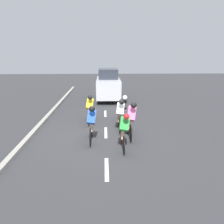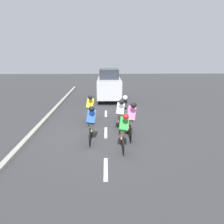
{
  "view_description": "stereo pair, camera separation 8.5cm",
  "coord_description": "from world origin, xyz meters",
  "px_view_note": "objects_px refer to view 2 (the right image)",
  "views": [
    {
      "loc": [
        0.05,
        8.67,
        3.43
      ],
      "look_at": [
        -0.28,
        -0.55,
        0.95
      ],
      "focal_mm": 35.0,
      "sensor_mm": 36.0,
      "label": 1
    },
    {
      "loc": [
        -0.03,
        8.68,
        3.43
      ],
      "look_at": [
        -0.28,
        -0.55,
        0.95
      ],
      "focal_mm": 35.0,
      "sensor_mm": 36.0,
      "label": 2
    }
  ],
  "objects_px": {
    "cyclist_black": "(124,108)",
    "cyclist_green": "(123,130)",
    "cyclist_white": "(120,114)",
    "cyclist_pink": "(131,119)",
    "cyclist_yellow": "(90,108)",
    "support_car": "(109,85)",
    "cyclist_blue": "(91,122)"
  },
  "relations": [
    {
      "from": "cyclist_black",
      "to": "cyclist_blue",
      "type": "distance_m",
      "value": 2.89
    },
    {
      "from": "cyclist_yellow",
      "to": "support_car",
      "type": "xyz_separation_m",
      "value": [
        -1.03,
        -5.9,
        0.38
      ]
    },
    {
      "from": "cyclist_yellow",
      "to": "cyclist_pink",
      "type": "distance_m",
      "value": 2.74
    },
    {
      "from": "cyclist_white",
      "to": "cyclist_pink",
      "type": "xyz_separation_m",
      "value": [
        -0.38,
        0.9,
        0.03
      ]
    },
    {
      "from": "cyclist_black",
      "to": "cyclist_pink",
      "type": "bearing_deg",
      "value": 93.02
    },
    {
      "from": "cyclist_yellow",
      "to": "support_car",
      "type": "distance_m",
      "value": 6.0
    },
    {
      "from": "cyclist_green",
      "to": "support_car",
      "type": "distance_m",
      "value": 9.08
    },
    {
      "from": "cyclist_white",
      "to": "cyclist_blue",
      "type": "height_order",
      "value": "cyclist_blue"
    },
    {
      "from": "cyclist_white",
      "to": "cyclist_pink",
      "type": "distance_m",
      "value": 0.98
    },
    {
      "from": "cyclist_white",
      "to": "cyclist_pink",
      "type": "relative_size",
      "value": 0.95
    },
    {
      "from": "cyclist_black",
      "to": "cyclist_white",
      "type": "relative_size",
      "value": 0.98
    },
    {
      "from": "cyclist_green",
      "to": "cyclist_pink",
      "type": "xyz_separation_m",
      "value": [
        -0.38,
        -1.11,
        0.09
      ]
    },
    {
      "from": "cyclist_yellow",
      "to": "cyclist_white",
      "type": "height_order",
      "value": "cyclist_white"
    },
    {
      "from": "cyclist_yellow",
      "to": "cyclist_pink",
      "type": "xyz_separation_m",
      "value": [
        -1.81,
        2.05,
        0.07
      ]
    },
    {
      "from": "support_car",
      "to": "cyclist_yellow",
      "type": "bearing_deg",
      "value": 80.06
    },
    {
      "from": "cyclist_blue",
      "to": "cyclist_yellow",
      "type": "bearing_deg",
      "value": -84.87
    },
    {
      "from": "cyclist_black",
      "to": "cyclist_green",
      "type": "distance_m",
      "value": 3.27
    },
    {
      "from": "cyclist_yellow",
      "to": "cyclist_black",
      "type": "bearing_deg",
      "value": -176.74
    },
    {
      "from": "cyclist_yellow",
      "to": "cyclist_pink",
      "type": "bearing_deg",
      "value": 131.38
    },
    {
      "from": "cyclist_white",
      "to": "cyclist_blue",
      "type": "xyz_separation_m",
      "value": [
        1.21,
        1.24,
        -0.0
      ]
    },
    {
      "from": "cyclist_yellow",
      "to": "cyclist_blue",
      "type": "bearing_deg",
      "value": 95.13
    },
    {
      "from": "cyclist_white",
      "to": "cyclist_blue",
      "type": "distance_m",
      "value": 1.73
    },
    {
      "from": "cyclist_pink",
      "to": "cyclist_yellow",
      "type": "bearing_deg",
      "value": -48.62
    },
    {
      "from": "cyclist_white",
      "to": "support_car",
      "type": "relative_size",
      "value": 0.41
    },
    {
      "from": "cyclist_green",
      "to": "cyclist_pink",
      "type": "relative_size",
      "value": 0.95
    },
    {
      "from": "cyclist_green",
      "to": "cyclist_pink",
      "type": "bearing_deg",
      "value": -109.03
    },
    {
      "from": "cyclist_black",
      "to": "cyclist_white",
      "type": "bearing_deg",
      "value": 77.87
    },
    {
      "from": "cyclist_black",
      "to": "cyclist_pink",
      "type": "distance_m",
      "value": 2.15
    },
    {
      "from": "cyclist_yellow",
      "to": "cyclist_white",
      "type": "relative_size",
      "value": 1.04
    },
    {
      "from": "cyclist_black",
      "to": "cyclist_blue",
      "type": "bearing_deg",
      "value": 59.2
    },
    {
      "from": "support_car",
      "to": "cyclist_green",
      "type": "bearing_deg",
      "value": 92.48
    },
    {
      "from": "cyclist_black",
      "to": "cyclist_yellow",
      "type": "xyz_separation_m",
      "value": [
        1.69,
        0.1,
        -0.0
      ]
    }
  ]
}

